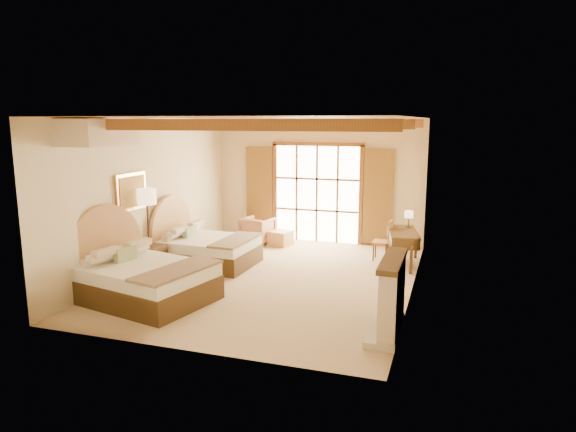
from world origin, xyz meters
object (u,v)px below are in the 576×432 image
at_px(bed_far, 202,247).
at_px(armchair, 258,230).
at_px(nightstand, 151,260).
at_px(desk, 402,247).
at_px(bed_near, 139,276).

distance_m(bed_far, armchair, 2.28).
relative_size(bed_far, nightstand, 3.31).
relative_size(bed_far, armchair, 2.71).
bearing_deg(desk, nightstand, -165.26).
relative_size(nightstand, desk, 0.41).
relative_size(bed_near, desk, 1.66).
xyz_separation_m(nightstand, armchair, (1.08, 3.29, 0.03)).
bearing_deg(bed_far, bed_near, -87.94).
xyz_separation_m(bed_near, armchair, (0.43, 4.67, -0.09)).
bearing_deg(nightstand, bed_far, 57.98).
bearing_deg(bed_far, desk, 19.58).
distance_m(armchair, desk, 3.89).
bearing_deg(nightstand, bed_near, -65.07).
distance_m(bed_near, bed_far, 2.43).
height_order(armchair, desk, desk).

